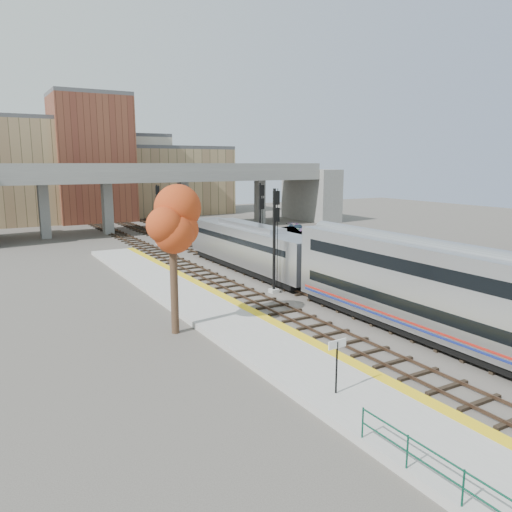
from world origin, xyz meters
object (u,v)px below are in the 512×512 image
signal_mast_mid (260,224)px  car_b (290,232)px  locomotive (250,246)px  car_c (297,229)px  signal_mast_far (158,215)px  tree (172,222)px  signal_mast_near (275,240)px  coach (470,301)px  car_a (288,238)px

signal_mast_mid → car_b: signal_mast_mid is taller
locomotive → car_c: size_ratio=4.38×
signal_mast_far → tree: tree is taller
signal_mast_near → signal_mast_far: 25.89m
signal_mast_near → tree: (-9.61, -4.70, 2.41)m
locomotive → car_b: size_ratio=4.68×
coach → car_b: coach is taller
signal_mast_mid → car_a: size_ratio=2.11×
signal_mast_far → car_c: 19.81m
signal_mast_near → locomotive: bearing=74.4°
coach → signal_mast_mid: (2.00, 24.11, 1.18)m
signal_mast_mid → car_c: (15.50, 16.48, -3.31)m
signal_mast_far → car_b: bearing=-11.0°
tree → signal_mast_far: bearing=72.6°
tree → car_a: (23.49, 23.75, -5.72)m
signal_mast_far → car_a: (13.88, -6.84, -2.84)m
tree → car_c: (29.22, 30.19, -5.72)m
tree → car_c: bearing=45.9°
locomotive → car_b: 21.04m
signal_mast_near → coach: bearing=-82.1°
signal_mast_far → signal_mast_mid: bearing=-76.3°
car_a → car_c: 8.62m
signal_mast_far → car_c: size_ratio=1.62×
signal_mast_far → car_a: size_ratio=1.92×
signal_mast_far → car_b: size_ratio=1.73×
signal_mast_near → signal_mast_mid: 9.90m
signal_mast_mid → car_c: signal_mast_mid is taller
locomotive → signal_mast_mid: 3.02m
car_a → signal_mast_near: bearing=-128.3°
locomotive → tree: (-11.71, -12.21, 4.11)m
signal_mast_far → car_b: signal_mast_far is taller
locomotive → car_a: 16.57m
coach → tree: size_ratio=2.90×
signal_mast_near → car_c: signal_mast_near is taller
car_b → coach: bearing=-111.5°
coach → signal_mast_mid: 24.22m
locomotive → signal_mast_mid: size_ratio=2.45×
car_a → locomotive: bearing=-137.8°
signal_mast_mid → locomotive: bearing=-143.1°
signal_mast_far → tree: 32.19m
signal_mast_far → coach: bearing=-87.1°
locomotive → coach: size_ratio=0.76×
coach → locomotive: bearing=90.0°
coach → car_a: coach is taller
coach → tree: (-11.71, 10.40, 3.59)m
signal_mast_near → tree: size_ratio=0.90×
locomotive → tree: bearing=-133.8°
signal_mast_near → car_b: 28.29m
car_b → car_c: size_ratio=0.94×
locomotive → signal_mast_far: bearing=96.5°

